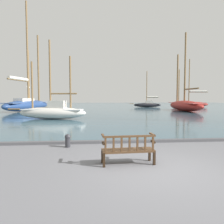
% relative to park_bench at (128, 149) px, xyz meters
% --- Properties ---
extents(ground_plane, '(160.00, 160.00, 0.00)m').
position_rel_park_bench_xyz_m(ground_plane, '(0.73, -0.66, -0.47)').
color(ground_plane, slate).
extents(harbor_water, '(100.00, 80.00, 0.08)m').
position_rel_park_bench_xyz_m(harbor_water, '(0.73, 43.34, -0.43)').
color(harbor_water, '#385666').
rests_on(harbor_water, ground).
extents(quay_edge_kerb, '(40.00, 0.30, 0.12)m').
position_rel_park_bench_xyz_m(quay_edge_kerb, '(0.73, 3.19, -0.41)').
color(quay_edge_kerb, '#4C4C50').
rests_on(quay_edge_kerb, ground).
extents(park_bench, '(1.63, 0.61, 0.92)m').
position_rel_park_bench_xyz_m(park_bench, '(0.00, 0.00, 0.00)').
color(park_bench, black).
rests_on(park_bench, ground).
extents(sailboat_nearest_starboard, '(5.52, 11.38, 16.01)m').
position_rel_park_bench_xyz_m(sailboat_nearest_starboard, '(-10.60, 26.79, 0.76)').
color(sailboat_nearest_starboard, navy).
rests_on(sailboat_nearest_starboard, harbor_water).
extents(sailboat_far_port, '(2.65, 10.09, 11.66)m').
position_rel_park_bench_xyz_m(sailboat_far_port, '(12.87, 25.16, 0.55)').
color(sailboat_far_port, maroon).
rests_on(sailboat_far_port, harbor_water).
extents(sailboat_mid_starboard, '(6.60, 2.62, 7.50)m').
position_rel_park_bench_xyz_m(sailboat_mid_starboard, '(10.60, 38.60, 0.22)').
color(sailboat_mid_starboard, black).
rests_on(sailboat_mid_starboard, harbor_water).
extents(sailboat_mid_port, '(7.54, 2.88, 7.22)m').
position_rel_park_bench_xyz_m(sailboat_mid_port, '(-4.71, 14.03, 0.34)').
color(sailboat_mid_port, silver).
rests_on(sailboat_mid_port, harbor_water).
extents(sailboat_distant_harbor, '(4.41, 9.90, 11.71)m').
position_rel_park_bench_xyz_m(sailboat_distant_harbor, '(-14.04, 40.21, 0.66)').
color(sailboat_distant_harbor, silver).
rests_on(sailboat_distant_harbor, harbor_water).
extents(sailboat_far_starboard, '(7.73, 3.05, 9.97)m').
position_rel_park_bench_xyz_m(sailboat_far_starboard, '(19.34, 37.57, 0.41)').
color(sailboat_far_starboard, maroon).
rests_on(sailboat_far_starboard, harbor_water).
extents(mooring_bollard, '(0.24, 0.24, 0.55)m').
position_rel_park_bench_xyz_m(mooring_bollard, '(-2.10, 2.51, -0.17)').
color(mooring_bollard, '#2D2D33').
rests_on(mooring_bollard, ground).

